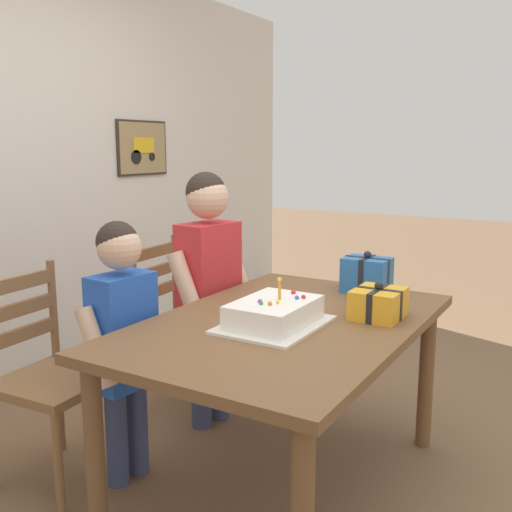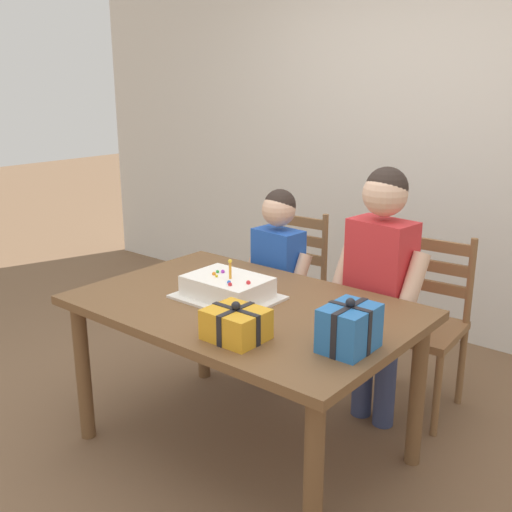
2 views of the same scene
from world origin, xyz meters
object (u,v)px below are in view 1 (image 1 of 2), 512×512
object	(u,v)px
dining_table	(285,342)
gift_box_red_large	(378,303)
chair_left	(48,376)
chair_right	(179,322)
child_older	(209,274)
birthday_cake	(274,314)
gift_box_beside_cake	(367,275)
child_younger	(123,327)

from	to	relation	value
dining_table	gift_box_red_large	xyz separation A→B (m)	(0.22, -0.31, 0.15)
dining_table	chair_left	size ratio (longest dim) A/B	1.61
chair_right	child_older	bearing A→B (deg)	-110.01
dining_table	birthday_cake	distance (m)	0.17
chair_right	child_older	distance (m)	0.44
gift_box_red_large	chair_right	world-z (taller)	chair_right
gift_box_beside_cake	child_younger	size ratio (longest dim) A/B	0.19
birthday_cake	child_older	size ratio (longest dim) A/B	0.34
chair_left	chair_right	size ratio (longest dim) A/B	1.00
gift_box_red_large	gift_box_beside_cake	xyz separation A→B (m)	(0.38, 0.19, 0.02)
gift_box_red_large	chair_right	xyz separation A→B (m)	(0.22, 1.20, -0.33)
gift_box_red_large	birthday_cake	bearing A→B (deg)	136.38
birthday_cake	gift_box_red_large	xyz separation A→B (m)	(0.32, -0.30, 0.01)
birthday_cake	gift_box_red_large	size ratio (longest dim) A/B	1.99
dining_table	child_older	xyz separation A→B (m)	(0.34, 0.61, 0.15)
birthday_cake	chair_right	size ratio (longest dim) A/B	0.48
dining_table	child_older	size ratio (longest dim) A/B	1.14
gift_box_red_large	chair_right	size ratio (longest dim) A/B	0.24
gift_box_beside_cake	chair_right	distance (m)	1.09
chair_right	chair_left	bearing A→B (deg)	180.00
gift_box_red_large	child_younger	distance (m)	1.06
gift_box_beside_cake	child_older	bearing A→B (deg)	110.04
birthday_cake	child_older	distance (m)	0.75
dining_table	child_younger	xyz separation A→B (m)	(-0.28, 0.62, 0.04)
gift_box_red_large	child_younger	bearing A→B (deg)	118.74
gift_box_red_large	chair_right	bearing A→B (deg)	79.86
dining_table	child_older	bearing A→B (deg)	61.28
gift_box_beside_cake	child_younger	distance (m)	1.15
gift_box_red_large	child_older	size ratio (longest dim) A/B	0.17
birthday_cake	gift_box_red_large	distance (m)	0.44
birthday_cake	child_older	world-z (taller)	child_older
dining_table	gift_box_red_large	distance (m)	0.41
gift_box_red_large	dining_table	bearing A→B (deg)	126.31
dining_table	gift_box_red_large	size ratio (longest dim) A/B	6.68
birthday_cake	gift_box_red_large	bearing A→B (deg)	-43.62
chair_left	gift_box_beside_cake	bearing A→B (deg)	-44.01
dining_table	gift_box_beside_cake	xyz separation A→B (m)	(0.60, -0.12, 0.17)
dining_table	child_younger	distance (m)	0.68
gift_box_beside_cake	gift_box_red_large	bearing A→B (deg)	-153.39
birthday_cake	child_younger	distance (m)	0.65
gift_box_red_large	chair_left	distance (m)	1.42
child_younger	chair_left	bearing A→B (deg)	120.35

